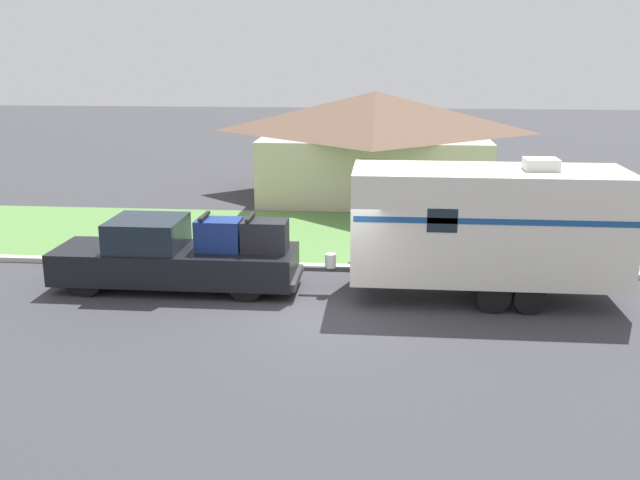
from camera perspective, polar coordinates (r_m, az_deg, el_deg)
The scene contains 7 objects.
ground_plane at distance 16.80m, azimuth 0.35°, elevation -6.24°, with size 120.00×120.00×0.00m, color #38383D.
curb_strip at distance 20.30m, azimuth 1.26°, elevation -2.20°, with size 80.00×0.30×0.14m.
lawn_strip at distance 23.82m, azimuth 1.88°, elevation 0.28°, with size 80.00×7.00×0.03m.
house_across_street at distance 30.84m, azimuth 4.41°, elevation 7.90°, with size 9.83×8.49×4.35m.
pickup_truck at distance 18.92m, azimuth -11.31°, elevation -1.28°, with size 6.38×1.96×2.00m.
travel_trailer at distance 18.06m, azimuth 13.22°, elevation 1.26°, with size 7.86×2.47×3.56m.
mailbox at distance 21.09m, azimuth 3.61°, elevation 0.99°, with size 0.48×0.20×1.27m.
Camera 1 is at (1.33, -15.58, 6.13)m, focal length 40.00 mm.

